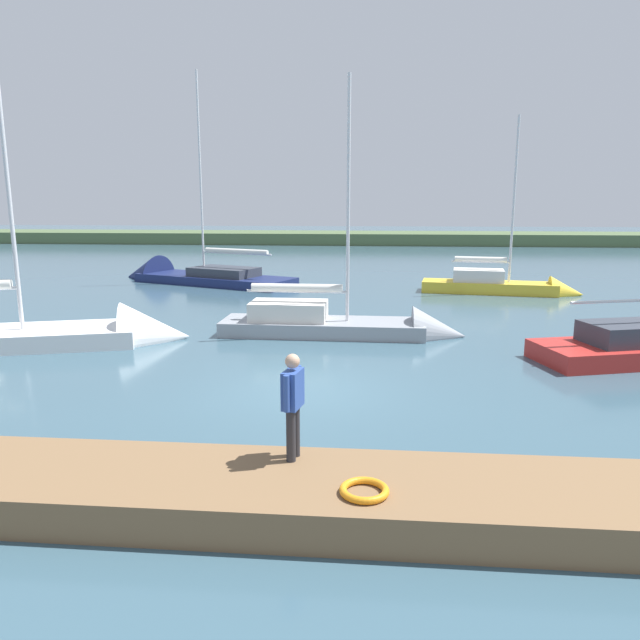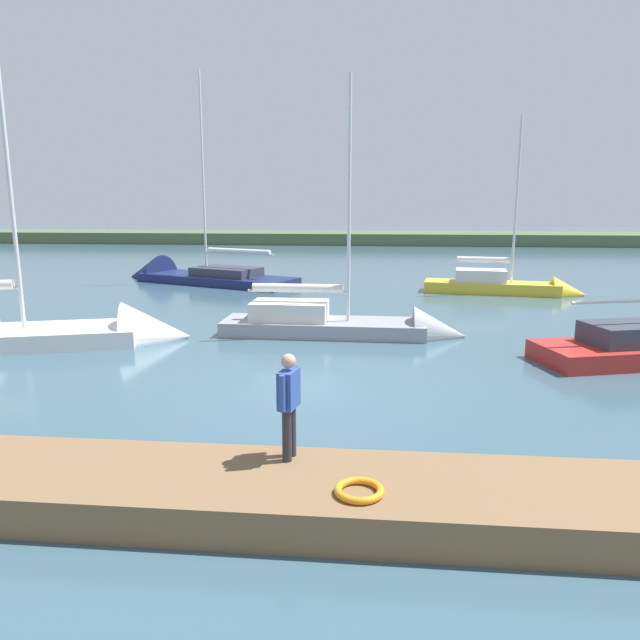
# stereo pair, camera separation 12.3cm
# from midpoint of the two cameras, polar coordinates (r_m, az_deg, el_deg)

# --- Properties ---
(ground_plane) EXTENTS (200.00, 200.00, 0.00)m
(ground_plane) POSITION_cam_midpoint_polar(r_m,az_deg,el_deg) (13.82, -1.40, -6.81)
(ground_plane) COLOR #385666
(far_shoreline) EXTENTS (180.00, 8.00, 2.40)m
(far_shoreline) POSITION_cam_midpoint_polar(r_m,az_deg,el_deg) (64.41, 4.10, 7.48)
(far_shoreline) COLOR #4C603D
(far_shoreline) RESTS_ON ground_plane
(dock_pier) EXTENTS (24.77, 2.04, 0.56)m
(dock_pier) POSITION_cam_midpoint_polar(r_m,az_deg,el_deg) (8.63, -6.02, -16.49)
(dock_pier) COLOR brown
(dock_pier) RESTS_ON ground_plane
(life_ring_buoy) EXTENTS (0.66, 0.66, 0.10)m
(life_ring_buoy) POSITION_cam_midpoint_polar(r_m,az_deg,el_deg) (7.97, 4.31, -16.27)
(life_ring_buoy) COLOR orange
(life_ring_buoy) RESTS_ON dock_pier
(sailboat_outer_mooring) EXTENTS (8.06, 2.04, 9.13)m
(sailboat_outer_mooring) POSITION_cam_midpoint_polar(r_m,az_deg,el_deg) (19.38, 3.67, -0.99)
(sailboat_outer_mooring) COLOR gray
(sailboat_outer_mooring) RESTS_ON ground_plane
(sailboat_near_dock) EXTENTS (7.66, 2.77, 9.06)m
(sailboat_near_dock) POSITION_cam_midpoint_polar(r_m,az_deg,el_deg) (29.71, 18.10, 2.84)
(sailboat_near_dock) COLOR gold
(sailboat_near_dock) RESTS_ON ground_plane
(sailboat_mid_channel) EXTENTS (10.38, 5.18, 11.04)m
(sailboat_mid_channel) POSITION_cam_midpoint_polar(r_m,az_deg,el_deg) (19.90, -25.05, -1.64)
(sailboat_mid_channel) COLOR white
(sailboat_mid_channel) RESTS_ON ground_plane
(sailboat_far_left) EXTENTS (11.10, 6.68, 12.36)m
(sailboat_far_left) POSITION_cam_midpoint_polar(r_m,az_deg,el_deg) (33.58, -12.77, 3.90)
(sailboat_far_left) COLOR navy
(sailboat_far_left) RESTS_ON ground_plane
(person_on_dock) EXTENTS (0.30, 0.61, 1.61)m
(person_on_dock) POSITION_cam_midpoint_polar(r_m,az_deg,el_deg) (8.63, -2.65, -7.78)
(person_on_dock) COLOR #28282D
(person_on_dock) RESTS_ON dock_pier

